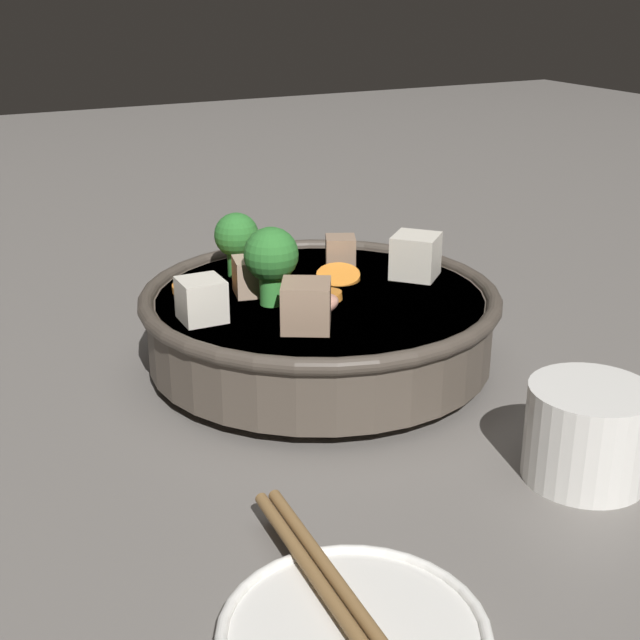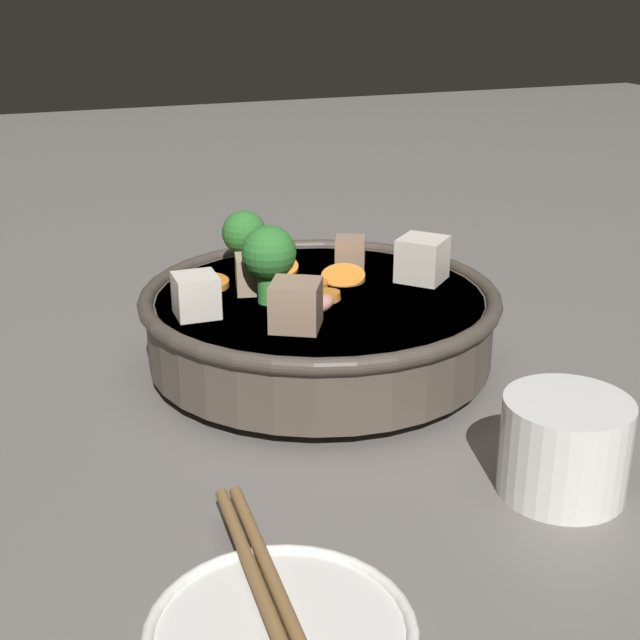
% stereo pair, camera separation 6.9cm
% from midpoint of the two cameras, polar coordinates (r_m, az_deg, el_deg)
% --- Properties ---
extents(ground_plane, '(3.00, 3.00, 0.00)m').
position_cam_midpoint_polar(ground_plane, '(0.71, 2.80, -3.11)').
color(ground_plane, slate).
extents(stirfry_bowl, '(0.28, 0.28, 0.12)m').
position_cam_midpoint_polar(stirfry_bowl, '(0.69, 2.77, 0.15)').
color(stirfry_bowl, '#51473D').
rests_on(stirfry_bowl, ground_plane).
extents(side_saucer, '(0.13, 0.13, 0.01)m').
position_cam_midpoint_polar(side_saucer, '(0.44, 2.28, -19.67)').
color(side_saucer, white).
rests_on(side_saucer, ground_plane).
extents(tea_cup, '(0.08, 0.08, 0.06)m').
position_cam_midpoint_polar(tea_cup, '(0.56, 18.85, -7.71)').
color(tea_cup, white).
rests_on(tea_cup, ground_plane).
extents(chopsticks_pair, '(0.03, 0.22, 0.01)m').
position_cam_midpoint_polar(chopsticks_pair, '(0.43, 2.30, -18.71)').
color(chopsticks_pair, olive).
rests_on(chopsticks_pair, side_saucer).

